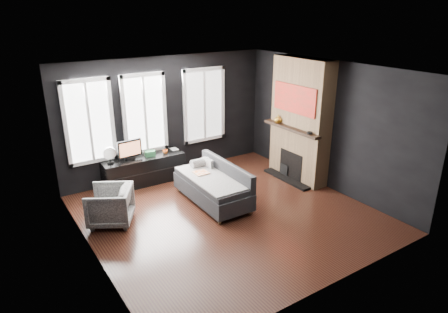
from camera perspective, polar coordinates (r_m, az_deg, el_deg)
floor at (r=7.64m, az=0.61°, el=-8.21°), size 5.00×5.00×0.00m
ceiling at (r=6.77m, az=0.70°, el=12.27°), size 5.00×5.00×0.00m
wall_back at (r=9.18m, az=-8.12°, el=5.67°), size 5.00×0.02×2.70m
wall_left at (r=6.15m, az=-19.10°, el=-2.87°), size 0.02×5.00×2.70m
wall_right at (r=8.67m, az=14.54°, el=4.33°), size 0.02×5.00×2.70m
windows at (r=8.76m, az=-11.05°, el=11.68°), size 4.00×0.16×1.76m
fireplace at (r=8.93m, az=10.85°, el=5.09°), size 0.70×1.62×2.70m
sofa at (r=7.92m, az=-1.69°, el=-3.93°), size 0.94×1.84×0.79m
stripe_pillow at (r=8.35m, az=-2.30°, el=-1.32°), size 0.09×0.31×0.31m
armchair at (r=7.47m, az=-15.99°, el=-6.51°), size 0.97×0.98×0.76m
media_console at (r=9.00m, az=-11.41°, el=-1.86°), size 1.79×0.59×0.61m
monitor at (r=8.70m, az=-13.35°, el=1.10°), size 0.56×0.17×0.49m
desk_fan at (r=8.61m, az=-16.02°, el=0.20°), size 0.30×0.30×0.37m
mug at (r=8.97m, az=-8.40°, el=0.76°), size 0.13×0.11×0.12m
book at (r=9.17m, az=-7.61°, el=1.54°), size 0.15×0.02×0.21m
storage_box at (r=8.88m, az=-10.51°, el=0.43°), size 0.23×0.17×0.12m
mantel_vase at (r=9.09m, az=7.74°, el=5.35°), size 0.23×0.24×0.18m
mantel_clock at (r=8.42m, az=12.14°, el=3.33°), size 0.15×0.15×0.04m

